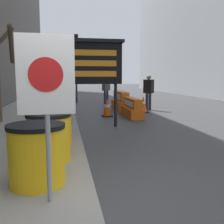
# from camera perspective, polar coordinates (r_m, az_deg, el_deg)

# --- Properties ---
(ground_plane) EXTENTS (120.00, 120.00, 0.00)m
(ground_plane) POSITION_cam_1_polar(r_m,az_deg,el_deg) (3.35, -2.51, -21.99)
(ground_plane) COLOR #38383A
(barrel_drum_foreground) EXTENTS (0.80, 0.80, 0.87)m
(barrel_drum_foreground) POSITION_cam_1_polar(r_m,az_deg,el_deg) (3.88, -16.04, -8.82)
(barrel_drum_foreground) COLOR yellow
(barrel_drum_foreground) RESTS_ON sidewalk_left
(barrel_drum_middle) EXTENTS (0.80, 0.80, 0.87)m
(barrel_drum_middle) POSITION_cam_1_polar(r_m,az_deg,el_deg) (4.91, -13.57, -5.30)
(barrel_drum_middle) COLOR yellow
(barrel_drum_middle) RESTS_ON sidewalk_left
(barrel_drum_back) EXTENTS (0.80, 0.80, 0.87)m
(barrel_drum_back) POSITION_cam_1_polar(r_m,az_deg,el_deg) (5.95, -12.49, -3.00)
(barrel_drum_back) COLOR yellow
(barrel_drum_back) RESTS_ON sidewalk_left
(warning_sign) EXTENTS (0.66, 0.08, 2.00)m
(warning_sign) POSITION_cam_1_polar(r_m,az_deg,el_deg) (3.12, -14.11, 5.31)
(warning_sign) COLOR gray
(warning_sign) RESTS_ON sidewalk_left
(message_board) EXTENTS (2.00, 0.36, 2.85)m
(message_board) POSITION_cam_1_polar(r_m,az_deg,el_deg) (8.60, -4.20, 10.57)
(message_board) COLOR black
(message_board) RESTS_ON ground_plane
(jersey_barrier_orange_far) EXTENTS (0.56, 1.81, 0.79)m
(jersey_barrier_orange_far) POSITION_cam_1_polar(r_m,az_deg,el_deg) (10.94, 4.40, 0.72)
(jersey_barrier_orange_far) COLOR orange
(jersey_barrier_orange_far) RESTS_ON ground_plane
(jersey_barrier_orange_near) EXTENTS (0.62, 2.02, 0.95)m
(jersey_barrier_orange_near) POSITION_cam_1_polar(r_m,az_deg,el_deg) (13.09, 1.95, 2.17)
(jersey_barrier_orange_near) COLOR orange
(jersey_barrier_orange_near) RESTS_ON ground_plane
(traffic_cone_near) EXTENTS (0.44, 0.44, 0.79)m
(traffic_cone_near) POSITION_cam_1_polar(r_m,az_deg,el_deg) (11.02, -1.08, 1.00)
(traffic_cone_near) COLOR black
(traffic_cone_near) RESTS_ON ground_plane
(traffic_cone_mid) EXTENTS (0.45, 0.45, 0.80)m
(traffic_cone_mid) POSITION_cam_1_polar(r_m,az_deg,el_deg) (12.43, 6.79, 1.72)
(traffic_cone_mid) COLOR black
(traffic_cone_mid) RESTS_ON ground_plane
(traffic_light_near_curb) EXTENTS (0.28, 0.44, 4.31)m
(traffic_light_near_curb) POSITION_cam_1_polar(r_m,az_deg,el_deg) (17.16, -7.85, 12.41)
(traffic_light_near_curb) COLOR #2D2D30
(traffic_light_near_curb) RESTS_ON ground_plane
(pedestrian_worker) EXTENTS (0.52, 0.48, 1.72)m
(pedestrian_worker) POSITION_cam_1_polar(r_m,az_deg,el_deg) (16.27, -1.29, 5.35)
(pedestrian_worker) COLOR #23283D
(pedestrian_worker) RESTS_ON ground_plane
(pedestrian_passerby) EXTENTS (0.51, 0.54, 1.77)m
(pedestrian_passerby) POSITION_cam_1_polar(r_m,az_deg,el_deg) (13.28, 7.96, 4.90)
(pedestrian_passerby) COLOR #23283D
(pedestrian_passerby) RESTS_ON ground_plane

